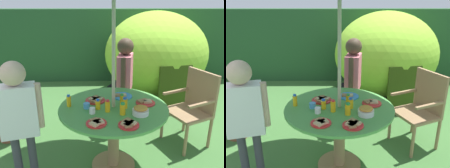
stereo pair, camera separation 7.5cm
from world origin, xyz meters
TOP-DOWN VIEW (x-y plane):
  - ground_plane at (0.00, 0.00)m, footprint 10.00×10.00m
  - hedge_backdrop at (0.00, 3.35)m, footprint 9.00×0.70m
  - garden_table at (0.00, 0.00)m, footprint 1.13×1.13m
  - wooden_chair at (1.05, 0.46)m, footprint 0.60×0.62m
  - dome_tent at (0.94, 2.21)m, footprint 2.31×2.31m
  - potted_plant at (-1.39, 0.62)m, footprint 0.42×0.42m
  - child_in_pink_shirt at (0.21, 0.90)m, footprint 0.26×0.44m
  - child_in_white_shirt at (-0.89, -0.23)m, footprint 0.43×0.26m
  - snack_bowl at (0.25, -0.19)m, footprint 0.16×0.16m
  - plate_mid_right at (-0.19, 0.15)m, footprint 0.22×0.22m
  - plate_mid_left at (0.35, 0.07)m, footprint 0.21×0.21m
  - plate_far_right at (-0.17, -0.35)m, footprint 0.19×0.19m
  - plate_back_edge at (0.11, -0.39)m, footprint 0.19×0.19m
  - plate_far_left at (0.11, 0.26)m, footprint 0.23×0.23m
  - juice_bottle_near_left at (0.11, -0.04)m, footprint 0.06×0.06m
  - juice_bottle_near_right at (-0.06, -0.11)m, footprint 0.05×0.05m
  - juice_bottle_center_front at (0.09, 0.07)m, footprint 0.05×0.05m
  - juice_bottle_center_back at (-0.46, 0.03)m, footprint 0.04×0.04m
  - juice_bottle_front_edge at (-0.16, -0.05)m, footprint 0.05×0.05m
  - juice_bottle_spot_a at (0.08, -0.18)m, footprint 0.06×0.06m
  - cup_near at (-0.28, -0.03)m, footprint 0.07×0.07m
  - cup_far at (-0.21, -0.15)m, footprint 0.06×0.06m

SIDE VIEW (x-z plane):
  - ground_plane at x=0.00m, z-range -0.02..0.00m
  - potted_plant at x=-1.39m, z-range 0.04..0.64m
  - wooden_chair at x=1.05m, z-range 0.06..1.02m
  - garden_table at x=0.00m, z-range 0.18..0.93m
  - plate_far_left at x=0.11m, z-range 0.74..0.77m
  - plate_mid_left at x=0.35m, z-range 0.74..0.77m
  - plate_far_right at x=-0.17m, z-range 0.74..0.77m
  - plate_mid_right at x=-0.19m, z-range 0.74..0.77m
  - plate_back_edge at x=0.11m, z-range 0.74..0.78m
  - cup_near at x=-0.28m, z-range 0.75..0.80m
  - cup_far at x=-0.21m, z-range 0.75..0.80m
  - snack_bowl at x=0.25m, z-range 0.74..0.83m
  - juice_bottle_front_edge at x=-0.16m, z-range 0.74..0.85m
  - juice_bottle_center_front at x=0.09m, z-range 0.74..0.86m
  - juice_bottle_near_left at x=0.11m, z-range 0.74..0.86m
  - juice_bottle_spot_a at x=0.08m, z-range 0.74..0.86m
  - juice_bottle_near_right at x=-0.06m, z-range 0.74..0.87m
  - juice_bottle_center_back at x=-0.46m, z-range 0.74..0.87m
  - dome_tent at x=0.94m, z-range -0.01..1.62m
  - hedge_backdrop at x=0.00m, z-range 0.00..1.63m
  - child_in_white_shirt at x=-0.89m, z-range 0.18..1.48m
  - child_in_pink_shirt at x=0.21m, z-range 0.18..1.50m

